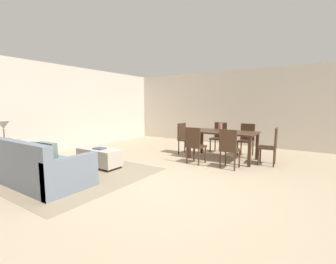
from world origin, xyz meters
TOP-DOWN VIEW (x-y plane):
  - ground_plane at (0.00, 0.00)m, footprint 10.80×10.80m
  - wall_back at (0.00, 5.00)m, footprint 9.00×0.12m
  - wall_left at (-4.50, 0.50)m, footprint 0.12×11.00m
  - area_rug at (-2.04, -0.50)m, footprint 3.00×2.80m
  - couch at (-2.12, -1.22)m, footprint 2.23×0.99m
  - ottoman_table at (-1.96, 0.16)m, footprint 1.10×0.48m
  - side_table at (-3.54, -1.15)m, footprint 0.40×0.40m
  - table_lamp at (-3.54, -1.15)m, footprint 0.26×0.26m
  - dining_table at (0.21, 2.53)m, footprint 1.73×0.96m
  - dining_chair_near_left at (-0.20, 1.65)m, footprint 0.43×0.43m
  - dining_chair_near_right at (0.66, 1.68)m, footprint 0.41×0.41m
  - dining_chair_far_left at (-0.20, 3.36)m, footprint 0.43×0.43m
  - dining_chair_far_right at (0.63, 3.34)m, footprint 0.41×0.41m
  - dining_chair_head_east at (1.42, 2.54)m, footprint 0.42×0.42m
  - dining_chair_head_west at (-0.98, 2.54)m, footprint 0.42×0.42m
  - vase_centerpiece at (0.13, 2.54)m, footprint 0.10×0.10m
  - book_on_ottoman at (-1.92, 0.14)m, footprint 0.27×0.21m

SIDE VIEW (x-z plane):
  - ground_plane at x=0.00m, z-range 0.00..0.00m
  - area_rug at x=-2.04m, z-range 0.00..0.01m
  - ottoman_table at x=-1.96m, z-range 0.03..0.47m
  - couch at x=-2.12m, z-range -0.14..0.72m
  - book_on_ottoman at x=-1.92m, z-range 0.44..0.47m
  - side_table at x=-3.54m, z-range 0.17..0.76m
  - dining_chair_near_left at x=-0.20m, z-range 0.06..0.98m
  - dining_chair_near_right at x=0.66m, z-range 0.06..0.98m
  - dining_chair_far_left at x=-0.20m, z-range 0.06..0.98m
  - dining_chair_far_right at x=0.63m, z-range 0.06..0.98m
  - dining_chair_head_east at x=1.42m, z-range 0.06..0.98m
  - dining_chair_head_west at x=-0.98m, z-range 0.06..0.98m
  - dining_table at x=0.21m, z-range 0.29..1.05m
  - vase_centerpiece at x=0.13m, z-range 0.76..0.98m
  - table_lamp at x=-3.54m, z-range 0.74..1.26m
  - wall_back at x=0.00m, z-range 0.00..2.70m
  - wall_left at x=-4.50m, z-range 0.00..2.70m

